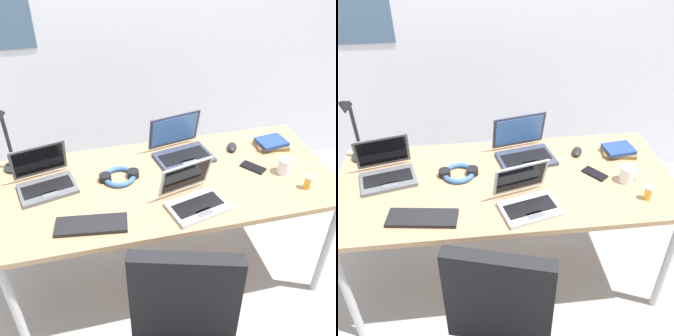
# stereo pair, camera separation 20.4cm
# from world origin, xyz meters

# --- Properties ---
(ground_plane) EXTENTS (12.00, 12.00, 0.00)m
(ground_plane) POSITION_xyz_m (0.00, 0.00, 0.00)
(ground_plane) COLOR gray
(wall_back) EXTENTS (6.00, 0.13, 2.60)m
(wall_back) POSITION_xyz_m (-0.00, 1.10, 1.30)
(wall_back) COLOR silver
(wall_back) RESTS_ON ground_plane
(desk) EXTENTS (1.80, 0.80, 0.74)m
(desk) POSITION_xyz_m (0.00, 0.00, 0.68)
(desk) COLOR #9E7A56
(desk) RESTS_ON ground_plane
(desk_lamp) EXTENTS (0.12, 0.18, 0.40)m
(desk_lamp) POSITION_xyz_m (-0.80, 0.28, 0.94)
(desk_lamp) COLOR black
(desk_lamp) RESTS_ON desk
(laptop_far_corner) EXTENTS (0.33, 0.31, 0.20)m
(laptop_far_corner) POSITION_xyz_m (0.08, -0.22, 0.78)
(laptop_far_corner) COLOR #B7BABC
(laptop_far_corner) RESTS_ON desk
(laptop_back_right) EXTENTS (0.33, 0.30, 0.21)m
(laptop_back_right) POSITION_xyz_m (-0.63, 0.10, 0.78)
(laptop_back_right) COLOR #515459
(laptop_back_right) RESTS_ON desk
(laptop_front_left) EXTENTS (0.36, 0.32, 0.23)m
(laptop_front_left) POSITION_xyz_m (0.13, 0.21, 0.79)
(laptop_front_left) COLOR #33384C
(laptop_front_left) RESTS_ON desk
(external_keyboard) EXTENTS (0.34, 0.16, 0.02)m
(external_keyboard) POSITION_xyz_m (-0.43, -0.26, 0.75)
(external_keyboard) COLOR black
(external_keyboard) RESTS_ON desk
(computer_mouse) EXTENTS (0.09, 0.11, 0.03)m
(computer_mouse) POSITION_xyz_m (0.44, 0.20, 0.76)
(computer_mouse) COLOR black
(computer_mouse) RESTS_ON desk
(cell_phone) EXTENTS (0.13, 0.15, 0.01)m
(cell_phone) POSITION_xyz_m (0.49, -0.01, 0.74)
(cell_phone) COLOR black
(cell_phone) RESTS_ON desk
(headphones) EXTENTS (0.21, 0.18, 0.04)m
(headphones) POSITION_xyz_m (-0.25, 0.07, 0.76)
(headphones) COLOR #335999
(headphones) RESTS_ON desk
(pill_bottle) EXTENTS (0.04, 0.04, 0.08)m
(pill_bottle) POSITION_xyz_m (0.68, -0.24, 0.78)
(pill_bottle) COLOR gold
(pill_bottle) RESTS_ON desk
(book_stack) EXTENTS (0.21, 0.16, 0.04)m
(book_stack) POSITION_xyz_m (0.69, 0.18, 0.76)
(book_stack) COLOR brown
(book_stack) RESTS_ON desk
(coffee_mug) EXTENTS (0.11, 0.08, 0.09)m
(coffee_mug) POSITION_xyz_m (0.64, -0.08, 0.78)
(coffee_mug) COLOR white
(coffee_mug) RESTS_ON desk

